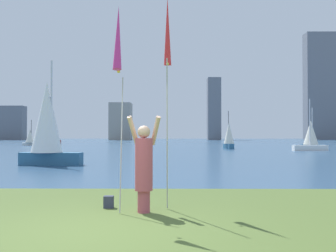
{
  "coord_description": "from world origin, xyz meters",
  "views": [
    {
      "loc": [
        1.17,
        -6.34,
        1.52
      ],
      "look_at": [
        0.99,
        10.24,
        1.83
      ],
      "focal_mm": 43.44,
      "sensor_mm": 36.0,
      "label": 1
    }
  ],
  "objects_px": {
    "sailboat_8": "(51,142)",
    "sailboat_4": "(229,136)",
    "person": "(144,165)",
    "bag": "(109,202)",
    "kite_flag_left": "(118,42)",
    "sailboat_0": "(30,137)",
    "kite_flag_right": "(168,36)",
    "sailboat_1": "(311,135)",
    "sailboat_6": "(310,147)",
    "sailboat_7": "(47,123)"
  },
  "relations": [
    {
      "from": "person",
      "to": "kite_flag_left",
      "type": "height_order",
      "value": "kite_flag_left"
    },
    {
      "from": "bag",
      "to": "sailboat_6",
      "type": "distance_m",
      "value": 30.88
    },
    {
      "from": "kite_flag_left",
      "to": "kite_flag_right",
      "type": "height_order",
      "value": "kite_flag_right"
    },
    {
      "from": "person",
      "to": "sailboat_0",
      "type": "xyz_separation_m",
      "value": [
        -17.87,
        44.53,
        0.19
      ]
    },
    {
      "from": "sailboat_1",
      "to": "sailboat_6",
      "type": "xyz_separation_m",
      "value": [
        -1.27,
        -3.44,
        -1.09
      ]
    },
    {
      "from": "sailboat_6",
      "to": "sailboat_7",
      "type": "bearing_deg",
      "value": -137.6
    },
    {
      "from": "kite_flag_left",
      "to": "sailboat_7",
      "type": "bearing_deg",
      "value": 112.62
    },
    {
      "from": "kite_flag_left",
      "to": "sailboat_1",
      "type": "distance_m",
      "value": 35.25
    },
    {
      "from": "sailboat_7",
      "to": "sailboat_4",
      "type": "bearing_deg",
      "value": 61.0
    },
    {
      "from": "person",
      "to": "sailboat_8",
      "type": "bearing_deg",
      "value": 123.92
    },
    {
      "from": "sailboat_7",
      "to": "sailboat_6",
      "type": "bearing_deg",
      "value": 42.4
    },
    {
      "from": "sailboat_0",
      "to": "sailboat_7",
      "type": "xyz_separation_m",
      "value": [
        12.41,
        -32.91,
        0.93
      ]
    },
    {
      "from": "sailboat_0",
      "to": "sailboat_4",
      "type": "bearing_deg",
      "value": -26.36
    },
    {
      "from": "sailboat_1",
      "to": "sailboat_0",
      "type": "bearing_deg",
      "value": 158.06
    },
    {
      "from": "kite_flag_right",
      "to": "sailboat_1",
      "type": "relative_size",
      "value": 1.09
    },
    {
      "from": "kite_flag_right",
      "to": "sailboat_7",
      "type": "height_order",
      "value": "sailboat_7"
    },
    {
      "from": "sailboat_6",
      "to": "sailboat_0",
      "type": "bearing_deg",
      "value": 151.99
    },
    {
      "from": "sailboat_1",
      "to": "sailboat_7",
      "type": "xyz_separation_m",
      "value": [
        -19.48,
        -20.07,
        0.62
      ]
    },
    {
      "from": "person",
      "to": "bag",
      "type": "relative_size",
      "value": 7.68
    },
    {
      "from": "kite_flag_right",
      "to": "sailboat_0",
      "type": "height_order",
      "value": "kite_flag_right"
    },
    {
      "from": "bag",
      "to": "sailboat_1",
      "type": "xyz_separation_m",
      "value": [
        14.77,
        31.21,
        1.29
      ]
    },
    {
      "from": "kite_flag_right",
      "to": "sailboat_0",
      "type": "xyz_separation_m",
      "value": [
        -18.32,
        43.8,
        -2.48
      ]
    },
    {
      "from": "sailboat_4",
      "to": "sailboat_6",
      "type": "xyz_separation_m",
      "value": [
        6.57,
        -4.37,
        -1.0
      ]
    },
    {
      "from": "sailboat_8",
      "to": "sailboat_4",
      "type": "bearing_deg",
      "value": -33.21
    },
    {
      "from": "bag",
      "to": "sailboat_0",
      "type": "xyz_separation_m",
      "value": [
        -17.11,
        44.05,
        0.99
      ]
    },
    {
      "from": "sailboat_4",
      "to": "sailboat_8",
      "type": "xyz_separation_m",
      "value": [
        -22.08,
        14.45,
        -0.9
      ]
    },
    {
      "from": "kite_flag_right",
      "to": "sailboat_1",
      "type": "distance_m",
      "value": 33.88
    },
    {
      "from": "kite_flag_right",
      "to": "sailboat_0",
      "type": "relative_size",
      "value": 1.32
    },
    {
      "from": "kite_flag_right",
      "to": "sailboat_7",
      "type": "xyz_separation_m",
      "value": [
        -5.91,
        10.9,
        -1.55
      ]
    },
    {
      "from": "bag",
      "to": "sailboat_8",
      "type": "relative_size",
      "value": 0.04
    },
    {
      "from": "sailboat_1",
      "to": "kite_flag_left",
      "type": "bearing_deg",
      "value": -114.25
    },
    {
      "from": "kite_flag_right",
      "to": "bag",
      "type": "distance_m",
      "value": 3.68
    },
    {
      "from": "kite_flag_right",
      "to": "sailboat_4",
      "type": "distance_m",
      "value": 32.48
    },
    {
      "from": "sailboat_0",
      "to": "sailboat_8",
      "type": "bearing_deg",
      "value": 52.21
    },
    {
      "from": "kite_flag_left",
      "to": "bag",
      "type": "relative_size",
      "value": 16.02
    },
    {
      "from": "person",
      "to": "sailboat_1",
      "type": "height_order",
      "value": "sailboat_1"
    },
    {
      "from": "sailboat_6",
      "to": "sailboat_7",
      "type": "height_order",
      "value": "sailboat_7"
    },
    {
      "from": "sailboat_6",
      "to": "sailboat_8",
      "type": "relative_size",
      "value": 0.77
    },
    {
      "from": "sailboat_0",
      "to": "sailboat_1",
      "type": "relative_size",
      "value": 0.82
    },
    {
      "from": "person",
      "to": "kite_flag_left",
      "type": "distance_m",
      "value": 2.36
    },
    {
      "from": "kite_flag_left",
      "to": "sailboat_4",
      "type": "bearing_deg",
      "value": 78.66
    },
    {
      "from": "kite_flag_right",
      "to": "sailboat_4",
      "type": "relative_size",
      "value": 1.16
    },
    {
      "from": "person",
      "to": "sailboat_8",
      "type": "relative_size",
      "value": 0.31
    },
    {
      "from": "sailboat_0",
      "to": "sailboat_4",
      "type": "relative_size",
      "value": 0.87
    },
    {
      "from": "person",
      "to": "sailboat_6",
      "type": "xyz_separation_m",
      "value": [
        12.74,
        28.25,
        -0.59
      ]
    },
    {
      "from": "kite_flag_right",
      "to": "person",
      "type": "bearing_deg",
      "value": -121.75
    },
    {
      "from": "kite_flag_right",
      "to": "sailboat_1",
      "type": "xyz_separation_m",
      "value": [
        13.57,
        30.96,
        -2.18
      ]
    },
    {
      "from": "person",
      "to": "kite_flag_right",
      "type": "bearing_deg",
      "value": 73.5
    },
    {
      "from": "sailboat_0",
      "to": "sailboat_1",
      "type": "xyz_separation_m",
      "value": [
        31.88,
        -12.84,
        0.31
      ]
    },
    {
      "from": "sailboat_8",
      "to": "person",
      "type": "bearing_deg",
      "value": -71.34
    }
  ]
}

